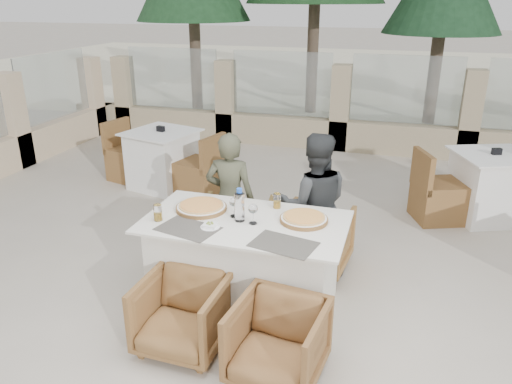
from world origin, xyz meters
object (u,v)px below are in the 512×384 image
(diner_right, at_px, (314,205))
(bg_table_a, at_px, (163,159))
(pizza_left, at_px, (201,207))
(beer_glass_left, at_px, (158,213))
(wine_glass_near, at_px, (253,213))
(beer_glass_right, at_px, (277,201))
(armchair_far_left, at_px, (236,233))
(armchair_far_right, at_px, (315,239))
(dining_table, at_px, (245,264))
(water_bottle, at_px, (240,205))
(armchair_near_left, at_px, (183,314))
(bg_table_b, at_px, (490,187))
(pizza_right, at_px, (304,218))
(wine_glass_centre, at_px, (234,206))
(olive_dish, at_px, (210,225))
(diner_left, at_px, (230,199))
(armchair_near_right, at_px, (278,342))

(diner_right, height_order, bg_table_a, diner_right)
(pizza_left, relative_size, beer_glass_left, 3.18)
(pizza_left, relative_size, diner_right, 0.31)
(wine_glass_near, xyz_separation_m, beer_glass_left, (-0.73, -0.16, -0.03))
(beer_glass_left, relative_size, beer_glass_right, 1.04)
(armchair_far_left, relative_size, bg_table_a, 0.42)
(beer_glass_right, xyz_separation_m, armchair_far_right, (0.26, 0.47, -0.54))
(armchair_far_left, bearing_deg, beer_glass_right, 138.43)
(beer_glass_left, height_order, beer_glass_right, beer_glass_left)
(dining_table, distance_m, armchair_far_right, 0.91)
(water_bottle, height_order, beer_glass_left, water_bottle)
(armchair_near_left, xyz_separation_m, bg_table_b, (2.41, 3.13, 0.11))
(pizza_left, xyz_separation_m, bg_table_b, (2.55, 2.39, -0.41))
(armchair_far_right, bearing_deg, bg_table_b, -129.20)
(diner_right, bearing_deg, pizza_right, 76.95)
(wine_glass_centre, bearing_deg, dining_table, -26.10)
(olive_dish, height_order, armchair_far_left, olive_dish)
(pizza_right, height_order, armchair_far_right, pizza_right)
(beer_glass_left, xyz_separation_m, bg_table_b, (2.80, 2.68, -0.45))
(bg_table_a, bearing_deg, pizza_right, -28.91)
(olive_dish, xyz_separation_m, diner_left, (-0.16, 0.90, -0.15))
(water_bottle, bearing_deg, wine_glass_near, -10.46)
(wine_glass_centre, distance_m, bg_table_b, 3.35)
(pizza_left, distance_m, beer_glass_left, 0.38)
(armchair_far_right, xyz_separation_m, armchair_near_right, (0.03, -1.54, -0.02))
(wine_glass_near, height_order, diner_right, diner_right)
(dining_table, relative_size, water_bottle, 5.89)
(pizza_right, relative_size, armchair_near_left, 0.62)
(wine_glass_centre, xyz_separation_m, beer_glass_right, (0.28, 0.27, -0.03))
(water_bottle, xyz_separation_m, wine_glass_near, (0.12, -0.02, -0.04))
(water_bottle, height_order, bg_table_b, water_bottle)
(olive_dish, distance_m, bg_table_a, 3.07)
(wine_glass_near, relative_size, beer_glass_right, 1.44)
(wine_glass_centre, distance_m, diner_left, 0.73)
(wine_glass_near, xyz_separation_m, armchair_near_right, (0.39, -0.71, -0.59))
(pizza_right, distance_m, armchair_far_left, 1.03)
(pizza_right, xyz_separation_m, armchair_far_right, (-0.01, 0.67, -0.50))
(pizza_right, bearing_deg, olive_dish, -154.25)
(dining_table, bearing_deg, pizza_left, 165.89)
(wine_glass_centre, bearing_deg, diner_left, 112.49)
(pizza_left, bearing_deg, olive_dish, -56.73)
(diner_right, xyz_separation_m, bg_table_a, (-2.33, 1.62, -0.28))
(water_bottle, distance_m, bg_table_a, 3.04)
(pizza_right, distance_m, bg_table_b, 2.94)
(wine_glass_near, bearing_deg, pizza_left, 164.49)
(armchair_near_left, bearing_deg, beer_glass_left, 132.54)
(dining_table, relative_size, bg_table_b, 0.98)
(water_bottle, distance_m, beer_glass_right, 0.40)
(pizza_right, height_order, water_bottle, water_bottle)
(wine_glass_near, relative_size, armchair_far_right, 0.29)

